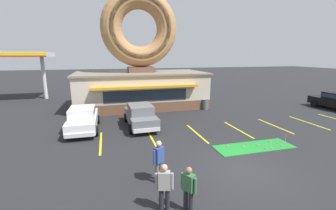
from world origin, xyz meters
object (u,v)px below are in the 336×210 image
object	(u,v)px
car_grey	(140,115)
trash_bin	(205,104)
pedestrian_hooded_kid	(164,186)
pedestrian_leather_jacket_man	(159,159)
putting_flag_pin	(286,137)
car_white	(83,118)
golf_ball	(248,146)
car_black	(336,100)
pedestrian_blue_sweater_man	(189,188)

from	to	relation	value
car_grey	trash_bin	size ratio (longest dim) A/B	4.73
car_grey	pedestrian_hooded_kid	bearing A→B (deg)	-93.66
pedestrian_hooded_kid	pedestrian_leather_jacket_man	world-z (taller)	pedestrian_leather_jacket_man
putting_flag_pin	pedestrian_hooded_kid	xyz separation A→B (m)	(-8.08, -3.66, 0.47)
trash_bin	pedestrian_leather_jacket_man	bearing A→B (deg)	-122.49
putting_flag_pin	pedestrian_leather_jacket_man	bearing A→B (deg)	-166.21
car_white	pedestrian_leather_jacket_man	xyz separation A→B (m)	(3.48, -7.48, 0.10)
golf_ball	car_grey	world-z (taller)	car_grey
car_white	car_black	bearing A→B (deg)	0.41
car_white	pedestrian_hooded_kid	world-z (taller)	pedestrian_hooded_kid
car_black	trash_bin	distance (m)	12.16
pedestrian_leather_jacket_man	trash_bin	size ratio (longest dim) A/B	1.79
car_grey	putting_flag_pin	bearing A→B (deg)	-35.83
car_black	car_white	world-z (taller)	same
car_white	pedestrian_blue_sweater_man	distance (m)	10.23
pedestrian_blue_sweater_man	trash_bin	xyz separation A→B (m)	(6.37, 12.76, -0.36)
golf_ball	car_black	distance (m)	14.23
pedestrian_blue_sweater_man	car_white	bearing A→B (deg)	113.00
golf_ball	pedestrian_hooded_kid	xyz separation A→B (m)	(-5.75, -3.84, 0.86)
pedestrian_hooded_kid	pedestrian_leather_jacket_man	xyz separation A→B (m)	(0.22, 1.73, 0.06)
golf_ball	trash_bin	bearing A→B (deg)	81.13
pedestrian_hooded_kid	trash_bin	xyz separation A→B (m)	(7.11, 12.55, -0.41)
car_black	pedestrian_hooded_kid	distance (m)	21.04
pedestrian_leather_jacket_man	golf_ball	bearing A→B (deg)	20.93
trash_bin	car_grey	bearing A→B (deg)	-151.96
pedestrian_blue_sweater_man	pedestrian_hooded_kid	distance (m)	0.77
car_black	pedestrian_blue_sweater_man	xyz separation A→B (m)	(-18.10, -9.58, -0.02)
golf_ball	trash_bin	world-z (taller)	trash_bin
car_grey	pedestrian_blue_sweater_man	world-z (taller)	car_grey
golf_ball	pedestrian_leather_jacket_man	xyz separation A→B (m)	(-5.53, -2.12, 0.92)
car_white	pedestrian_blue_sweater_man	size ratio (longest dim) A/B	2.93
car_grey	car_white	distance (m)	3.84
car_grey	trash_bin	xyz separation A→B (m)	(6.53, 3.48, -0.37)
car_white	golf_ball	bearing A→B (deg)	-30.77
putting_flag_pin	car_grey	world-z (taller)	car_grey
putting_flag_pin	car_grey	bearing A→B (deg)	144.17
pedestrian_leather_jacket_man	trash_bin	xyz separation A→B (m)	(6.89, 10.83, -0.47)
putting_flag_pin	trash_bin	size ratio (longest dim) A/B	0.56
putting_flag_pin	pedestrian_blue_sweater_man	xyz separation A→B (m)	(-7.34, -3.87, 0.42)
trash_bin	putting_flag_pin	bearing A→B (deg)	-83.78
car_black	car_grey	bearing A→B (deg)	-179.07
pedestrian_blue_sweater_man	pedestrian_hooded_kid	world-z (taller)	pedestrian_hooded_kid
pedestrian_leather_jacket_man	trash_bin	world-z (taller)	pedestrian_leather_jacket_man
golf_ball	trash_bin	size ratio (longest dim) A/B	0.04
pedestrian_hooded_kid	pedestrian_blue_sweater_man	bearing A→B (deg)	-15.79
car_black	car_white	xyz separation A→B (m)	(-22.10, -0.16, 0.00)
golf_ball	car_grey	xyz separation A→B (m)	(-5.17, 5.23, 0.82)
car_grey	pedestrian_blue_sweater_man	distance (m)	9.28
pedestrian_blue_sweater_man	trash_bin	size ratio (longest dim) A/B	1.60
golf_ball	putting_flag_pin	xyz separation A→B (m)	(2.33, -0.19, 0.39)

